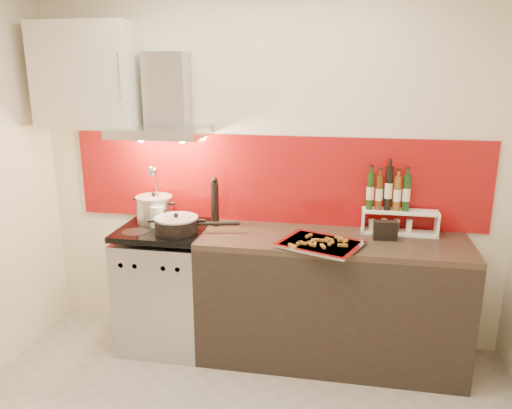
% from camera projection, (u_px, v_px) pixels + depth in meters
% --- Properties ---
extents(back_wall, '(3.40, 0.02, 2.60)m').
position_uv_depth(back_wall, '(267.00, 168.00, 3.61)').
color(back_wall, silver).
rests_on(back_wall, ground).
extents(backsplash, '(3.00, 0.02, 0.64)m').
position_uv_depth(backsplash, '(274.00, 180.00, 3.61)').
color(backsplash, maroon).
rests_on(backsplash, back_wall).
extents(range_stove, '(0.60, 0.60, 0.91)m').
position_uv_depth(range_stove, '(166.00, 287.00, 3.67)').
color(range_stove, '#B7B7BA').
rests_on(range_stove, ground).
extents(counter, '(1.80, 0.60, 0.90)m').
position_uv_depth(counter, '(331.00, 299.00, 3.46)').
color(counter, black).
rests_on(counter, ground).
extents(range_hood, '(0.62, 0.50, 0.61)m').
position_uv_depth(range_hood, '(165.00, 107.00, 3.46)').
color(range_hood, '#B7B7BA').
rests_on(range_hood, back_wall).
extents(upper_cabinet, '(0.70, 0.35, 0.72)m').
position_uv_depth(upper_cabinet, '(88.00, 76.00, 3.49)').
color(upper_cabinet, beige).
rests_on(upper_cabinet, back_wall).
extents(stock_pot, '(0.26, 0.26, 0.23)m').
position_uv_depth(stock_pot, '(154.00, 209.00, 3.65)').
color(stock_pot, '#B7B7BA').
rests_on(stock_pot, range_stove).
extents(saute_pan, '(0.58, 0.30, 0.14)m').
position_uv_depth(saute_pan, '(177.00, 224.00, 3.43)').
color(saute_pan, black).
rests_on(saute_pan, range_stove).
extents(utensil_jar, '(0.10, 0.14, 0.46)m').
position_uv_depth(utensil_jar, '(156.00, 210.00, 3.51)').
color(utensil_jar, silver).
rests_on(utensil_jar, range_stove).
extents(pepper_mill, '(0.06, 0.06, 0.36)m').
position_uv_depth(pepper_mill, '(215.00, 202.00, 3.56)').
color(pepper_mill, black).
rests_on(pepper_mill, counter).
extents(step_shelf, '(0.51, 0.14, 0.47)m').
position_uv_depth(step_shelf, '(393.00, 207.00, 3.39)').
color(step_shelf, white).
rests_on(step_shelf, counter).
extents(caddy_box, '(0.16, 0.08, 0.13)m').
position_uv_depth(caddy_box, '(385.00, 231.00, 3.30)').
color(caddy_box, black).
rests_on(caddy_box, counter).
extents(baking_tray, '(0.60, 0.54, 0.03)m').
position_uv_depth(baking_tray, '(320.00, 244.00, 3.19)').
color(baking_tray, silver).
rests_on(baking_tray, counter).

